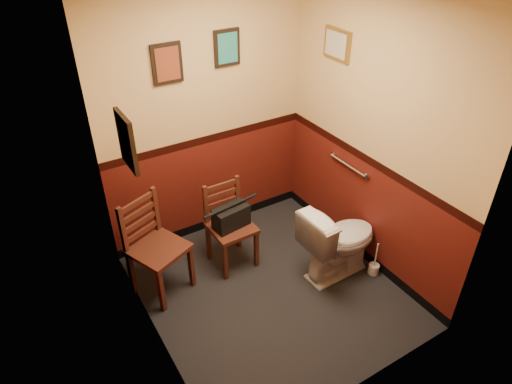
{
  "coord_description": "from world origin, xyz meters",
  "views": [
    {
      "loc": [
        -1.74,
        -2.61,
        3.21
      ],
      "look_at": [
        0.0,
        0.25,
        1.0
      ],
      "focal_mm": 32.0,
      "sensor_mm": 36.0,
      "label": 1
    }
  ],
  "objects": [
    {
      "name": "floor",
      "position": [
        0.0,
        0.0,
        0.0
      ],
      "size": [
        2.2,
        2.4,
        0.0
      ],
      "primitive_type": "cube",
      "color": "black",
      "rests_on": "ground"
    },
    {
      "name": "chair_right",
      "position": [
        -0.1,
        0.59,
        0.45
      ],
      "size": [
        0.42,
        0.42,
        0.89
      ],
      "rotation": [
        0.0,
        0.0,
        0.01
      ],
      "color": "#552519",
      "rests_on": "floor"
    },
    {
      "name": "framed_print_back_a",
      "position": [
        -0.35,
        1.18,
        1.95
      ],
      "size": [
        0.28,
        0.04,
        0.36
      ],
      "color": "black",
      "rests_on": "wall_back"
    },
    {
      "name": "toilet_brush",
      "position": [
        1.02,
        -0.33,
        0.06
      ],
      "size": [
        0.11,
        0.11,
        0.38
      ],
      "color": "silver",
      "rests_on": "floor"
    },
    {
      "name": "chair_left",
      "position": [
        -0.87,
        0.6,
        0.49
      ],
      "size": [
        0.6,
        0.6,
        0.98
      ],
      "rotation": [
        0.0,
        0.0,
        0.39
      ],
      "color": "#552519",
      "rests_on": "floor"
    },
    {
      "name": "wall_left",
      "position": [
        -1.1,
        0.0,
        1.35
      ],
      "size": [
        0.0,
        2.4,
        2.7
      ],
      "primitive_type": "cube",
      "rotation": [
        1.57,
        0.0,
        1.57
      ],
      "color": "#55150F",
      "rests_on": "ground"
    },
    {
      "name": "tp_stack",
      "position": [
        0.16,
        1.04,
        0.09
      ],
      "size": [
        0.26,
        0.13,
        0.22
      ],
      "color": "silver",
      "rests_on": "floor"
    },
    {
      "name": "framed_print_back_b",
      "position": [
        0.25,
        1.18,
        2.0
      ],
      "size": [
        0.26,
        0.04,
        0.34
      ],
      "color": "black",
      "rests_on": "wall_back"
    },
    {
      "name": "wall_back",
      "position": [
        0.0,
        1.2,
        1.35
      ],
      "size": [
        2.2,
        0.0,
        2.7
      ],
      "primitive_type": "cube",
      "rotation": [
        1.57,
        0.0,
        0.0
      ],
      "color": "#55150F",
      "rests_on": "ground"
    },
    {
      "name": "grab_bar",
      "position": [
        1.07,
        0.25,
        0.95
      ],
      "size": [
        0.05,
        0.56,
        0.06
      ],
      "color": "silver",
      "rests_on": "wall_right"
    },
    {
      "name": "handbag",
      "position": [
        -0.1,
        0.55,
        0.58
      ],
      "size": [
        0.37,
        0.22,
        0.26
      ],
      "rotation": [
        0.0,
        0.0,
        0.13
      ],
      "color": "black",
      "rests_on": "chair_right"
    },
    {
      "name": "wall_right",
      "position": [
        1.1,
        0.0,
        1.35
      ],
      "size": [
        0.0,
        2.4,
        2.7
      ],
      "primitive_type": "cube",
      "rotation": [
        1.57,
        0.0,
        -1.57
      ],
      "color": "#55150F",
      "rests_on": "ground"
    },
    {
      "name": "framed_print_left",
      "position": [
        -1.08,
        0.1,
        1.85
      ],
      "size": [
        0.04,
        0.3,
        0.38
      ],
      "color": "black",
      "rests_on": "wall_left"
    },
    {
      "name": "wall_front",
      "position": [
        0.0,
        -1.2,
        1.35
      ],
      "size": [
        2.2,
        0.0,
        2.7
      ],
      "primitive_type": "cube",
      "rotation": [
        -1.57,
        0.0,
        0.0
      ],
      "color": "#55150F",
      "rests_on": "ground"
    },
    {
      "name": "framed_print_right",
      "position": [
        1.08,
        0.6,
        2.05
      ],
      "size": [
        0.04,
        0.34,
        0.28
      ],
      "color": "olive",
      "rests_on": "wall_right"
    },
    {
      "name": "toilet",
      "position": [
        0.72,
        -0.11,
        0.39
      ],
      "size": [
        0.81,
        0.47,
        0.78
      ],
      "primitive_type": "imported",
      "rotation": [
        0.0,
        0.0,
        1.61
      ],
      "color": "white",
      "rests_on": "floor"
    }
  ]
}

